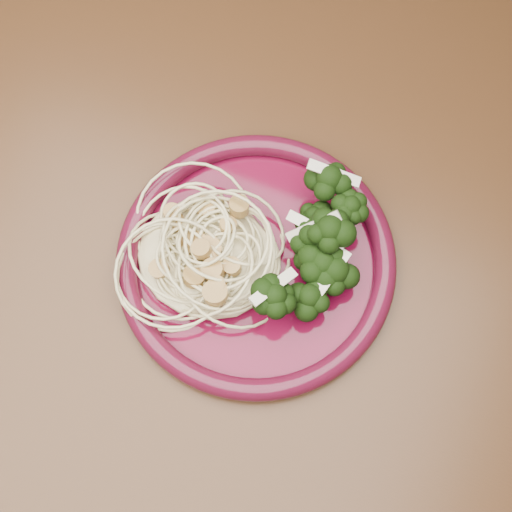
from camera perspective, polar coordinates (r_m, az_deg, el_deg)
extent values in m
plane|color=#57331D|center=(1.33, -0.53, -8.71)|extent=(3.50, 3.50, 0.00)
cube|color=#472814|center=(0.63, -1.11, 4.03)|extent=(1.20, 0.80, 0.04)
cylinder|color=#53071F|center=(0.59, 0.00, -0.58)|extent=(0.29, 0.29, 0.00)
torus|color=#530D23|center=(0.58, 0.00, -0.33)|extent=(0.29, 0.29, 0.02)
ellipsoid|color=beige|center=(0.58, -3.98, 0.11)|extent=(0.15, 0.14, 0.03)
ellipsoid|color=black|center=(0.57, 4.95, 0.08)|extent=(0.12, 0.15, 0.05)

